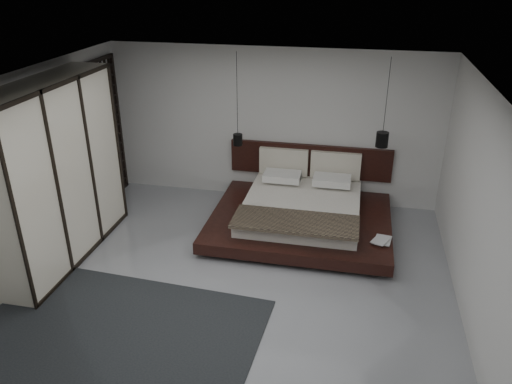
% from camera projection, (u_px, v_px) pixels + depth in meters
% --- Properties ---
extents(floor, '(6.00, 6.00, 0.00)m').
position_uv_depth(floor, '(233.00, 286.00, 6.94)').
color(floor, gray).
rests_on(floor, ground).
extents(ceiling, '(6.00, 6.00, 0.00)m').
position_uv_depth(ceiling, '(229.00, 86.00, 5.76)').
color(ceiling, white).
rests_on(ceiling, wall_back).
extents(wall_back, '(6.00, 0.00, 6.00)m').
position_uv_depth(wall_back, '(273.00, 126.00, 9.01)').
color(wall_back, silver).
rests_on(wall_back, floor).
extents(wall_front, '(6.00, 0.00, 6.00)m').
position_uv_depth(wall_front, '(130.00, 366.00, 3.69)').
color(wall_front, silver).
rests_on(wall_front, floor).
extents(wall_left, '(0.00, 6.00, 6.00)m').
position_uv_depth(wall_left, '(22.00, 176.00, 6.91)').
color(wall_left, silver).
rests_on(wall_left, floor).
extents(wall_right, '(0.00, 6.00, 6.00)m').
position_uv_depth(wall_right, '(481.00, 219.00, 5.79)').
color(wall_right, silver).
rests_on(wall_right, floor).
extents(lattice_screen, '(0.05, 0.90, 2.60)m').
position_uv_depth(lattice_screen, '(109.00, 130.00, 9.12)').
color(lattice_screen, black).
rests_on(lattice_screen, floor).
extents(bed, '(2.93, 2.46, 1.10)m').
position_uv_depth(bed, '(302.00, 211.00, 8.37)').
color(bed, black).
rests_on(bed, floor).
extents(book_lower, '(0.28, 0.35, 0.03)m').
position_uv_depth(book_lower, '(375.00, 239.00, 7.55)').
color(book_lower, '#99724C').
rests_on(book_lower, bed).
extents(book_upper, '(0.30, 0.34, 0.02)m').
position_uv_depth(book_upper, '(374.00, 238.00, 7.52)').
color(book_upper, '#99724C').
rests_on(book_upper, book_lower).
extents(pendant_left, '(0.16, 0.16, 1.59)m').
position_uv_depth(pendant_left, '(238.00, 139.00, 8.59)').
color(pendant_left, black).
rests_on(pendant_left, ceiling).
extents(pendant_right, '(0.20, 0.20, 1.44)m').
position_uv_depth(pendant_right, '(382.00, 139.00, 8.07)').
color(pendant_right, black).
rests_on(pendant_right, ceiling).
extents(wardrobe, '(0.64, 2.72, 2.67)m').
position_uv_depth(wardrobe, '(55.00, 174.00, 7.17)').
color(wardrobe, silver).
rests_on(wardrobe, floor).
extents(rug, '(3.61, 2.68, 0.01)m').
position_uv_depth(rug, '(110.00, 340.00, 5.95)').
color(rug, black).
rests_on(rug, floor).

